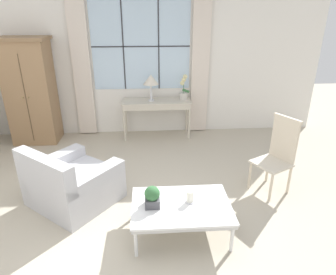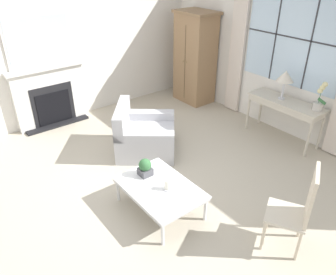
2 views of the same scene
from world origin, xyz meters
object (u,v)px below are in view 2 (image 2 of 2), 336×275
object	(u,v)px
pillar_candle	(167,185)
console_table	(286,105)
coffee_table	(160,189)
potted_orchid	(319,100)
side_chair_wooden	(299,207)
table_lamp	(285,77)
armoire	(195,58)
potted_plant_small	(145,167)
fireplace	(49,91)
armchair_upholstered	(144,136)

from	to	relation	value
pillar_candle	console_table	bearing A→B (deg)	95.73
coffee_table	console_table	bearing A→B (deg)	93.61
potted_orchid	side_chair_wooden	distance (m)	2.42
table_lamp	coffee_table	xyz separation A→B (m)	(0.28, -2.90, -0.82)
table_lamp	pillar_candle	bearing A→B (deg)	-82.27
pillar_candle	coffee_table	bearing A→B (deg)	-156.38
armoire	potted_plant_small	size ratio (longest dim) A/B	7.92
potted_orchid	side_chair_wooden	size ratio (longest dim) A/B	0.46
fireplace	pillar_candle	xyz separation A→B (m)	(3.47, 0.19, -0.24)
armoire	armchair_upholstered	xyz separation A→B (m)	(1.15, -2.17, -0.72)
console_table	side_chair_wooden	world-z (taller)	side_chair_wooden
armchair_upholstered	side_chair_wooden	distance (m)	2.84
fireplace	pillar_candle	world-z (taller)	fireplace
console_table	table_lamp	xyz separation A→B (m)	(-0.10, -0.01, 0.50)
side_chair_wooden	potted_plant_small	size ratio (longest dim) A/B	4.37
table_lamp	potted_orchid	bearing A→B (deg)	5.96
fireplace	potted_orchid	size ratio (longest dim) A/B	4.21
fireplace	coffee_table	xyz separation A→B (m)	(3.36, 0.15, -0.34)
side_chair_wooden	armoire	bearing A→B (deg)	152.96
pillar_candle	armchair_upholstered	bearing A→B (deg)	156.42
side_chair_wooden	console_table	bearing A→B (deg)	128.05
coffee_table	armchair_upholstered	bearing A→B (deg)	153.33
fireplace	table_lamp	bearing A→B (deg)	44.70
console_table	potted_plant_small	world-z (taller)	console_table
armoire	potted_orchid	xyz separation A→B (m)	(2.89, 0.10, -0.05)
armchair_upholstered	pillar_candle	world-z (taller)	armchair_upholstered
potted_orchid	potted_plant_small	xyz separation A→B (m)	(-0.68, -2.97, -0.43)
fireplace	console_table	world-z (taller)	fireplace
armoire	side_chair_wooden	world-z (taller)	armoire
armoire	table_lamp	size ratio (longest dim) A/B	3.80
fireplace	console_table	bearing A→B (deg)	43.86
coffee_table	pillar_candle	world-z (taller)	pillar_candle
coffee_table	potted_plant_small	world-z (taller)	potted_plant_small
armoire	armchair_upholstered	size ratio (longest dim) A/B	1.44
armchair_upholstered	side_chair_wooden	world-z (taller)	side_chair_wooden
fireplace	side_chair_wooden	bearing A→B (deg)	11.56
console_table	table_lamp	world-z (taller)	table_lamp
table_lamp	potted_plant_small	bearing A→B (deg)	-90.85
pillar_candle	potted_orchid	bearing A→B (deg)	85.04
potted_plant_small	armoire	bearing A→B (deg)	127.63
fireplace	potted_plant_small	distance (m)	3.05
potted_orchid	pillar_candle	world-z (taller)	potted_orchid
armoire	console_table	distance (m)	2.37
table_lamp	potted_plant_small	world-z (taller)	table_lamp
side_chair_wooden	fireplace	bearing A→B (deg)	-168.44
table_lamp	console_table	bearing A→B (deg)	4.69
potted_plant_small	pillar_candle	size ratio (longest dim) A/B	1.59
fireplace	table_lamp	size ratio (longest dim) A/B	4.02
fireplace	armoire	size ratio (longest dim) A/B	1.06
armchair_upholstered	table_lamp	bearing A→B (deg)	63.52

